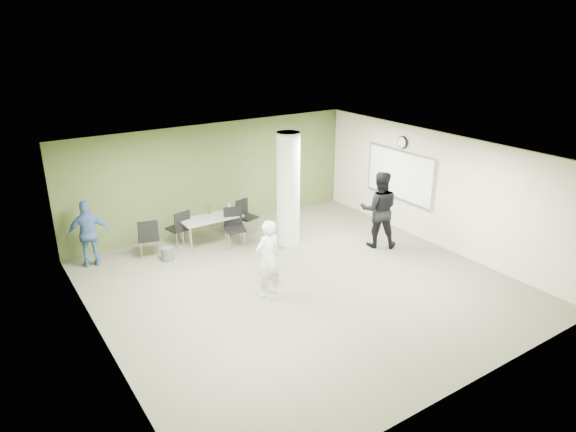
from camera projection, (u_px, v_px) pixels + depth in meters
floor at (301, 285)px, 10.79m from camera, size 8.00×8.00×0.00m
ceiling at (302, 155)px, 9.80m from camera, size 8.00×8.00×0.00m
wall_back at (214, 177)px, 13.41m from camera, size 8.00×2.80×0.02m
wall_left at (98, 274)px, 8.23m from camera, size 0.02×8.00×2.80m
wall_right_cream at (438, 190)px, 12.36m from camera, size 0.02×8.00×2.80m
column at (288, 190)px, 12.37m from camera, size 0.56×0.56×2.80m
whiteboard at (400, 175)px, 13.22m from camera, size 0.05×2.30×1.30m
wall_clock at (402, 142)px, 12.92m from camera, size 0.06×0.32×0.32m
folding_table at (212, 219)px, 12.61m from camera, size 1.49×0.65×0.96m
wastebasket at (167, 254)px, 11.86m from camera, size 0.28×0.28×0.32m
chair_back_left at (148, 235)px, 11.87m from camera, size 0.59×0.59×0.96m
chair_back_right at (180, 226)px, 12.48m from camera, size 0.55×0.55×0.93m
chair_table_left at (234, 224)px, 12.55m from camera, size 0.60×0.60×0.96m
chair_table_right at (245, 214)px, 13.38m from camera, size 0.53×0.53×0.87m
woman_white at (268, 259)px, 10.13m from camera, size 0.64×0.46×1.62m
man_black at (379, 209)px, 12.38m from camera, size 1.17×1.13×1.89m
man_blue at (89, 234)px, 11.41m from camera, size 0.97×0.57×1.55m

